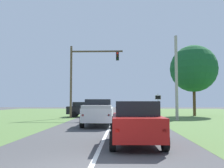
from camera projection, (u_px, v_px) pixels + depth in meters
ground_plane at (110, 127)px, 18.30m from camera, size 120.00×120.00×0.00m
lane_centre_stripe at (92, 165)px, 7.33m from camera, size 0.16×42.32×0.01m
red_suv_near at (136, 122)px, 10.81m from camera, size 2.19×4.47×1.81m
pickup_truck_lead at (99, 112)px, 19.12m from camera, size 2.35×5.54×1.95m
traffic_light at (84, 72)px, 28.23m from camera, size 5.78×0.40×7.88m
keep_moving_sign at (158, 103)px, 25.47m from camera, size 0.60×0.09×2.54m
oak_tree_right at (194, 69)px, 32.40m from camera, size 5.87×5.87×8.84m
crossing_suv_far at (87, 109)px, 29.99m from camera, size 4.59×2.21×1.72m
utility_pole_right at (176, 78)px, 24.83m from camera, size 0.28×0.28×8.18m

